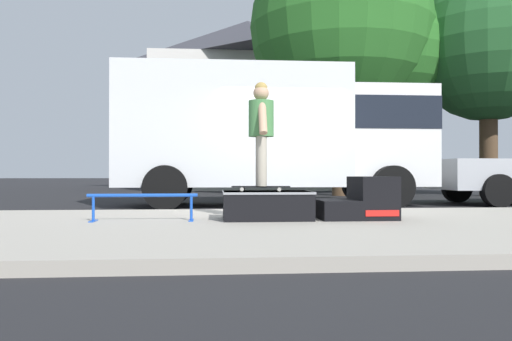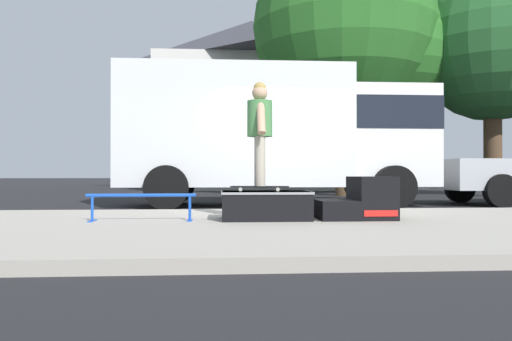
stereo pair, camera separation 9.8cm
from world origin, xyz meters
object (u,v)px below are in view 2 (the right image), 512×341
skater_kid (260,125)px  skateboard (260,187)px  street_tree_main (354,34)px  kicker_ramp (360,201)px  grind_rail (141,201)px  street_tree_neighbour (501,52)px  box_truck (277,131)px  skate_box (265,204)px

skater_kid → skateboard: bearing=-53.1°
skateboard → street_tree_main: size_ratio=0.09×
kicker_ramp → grind_rail: size_ratio=0.71×
street_tree_main → street_tree_neighbour: size_ratio=1.18×
grind_rail → skater_kid: bearing=6.4°
street_tree_main → skateboard: bearing=-112.2°
kicker_ramp → box_truck: (-0.61, 4.66, 1.34)m
skate_box → box_truck: bearing=81.7°
street_tree_main → street_tree_neighbour: 4.75m
box_truck → street_tree_neighbour: size_ratio=0.96×
skater_kid → box_truck: 4.69m
kicker_ramp → skate_box: bearing=180.0°
grind_rail → street_tree_neighbour: (10.09, 9.05, 4.30)m
skate_box → box_truck: size_ratio=0.17×
skater_kid → kicker_ramp: bearing=-1.9°
kicker_ramp → box_truck: bearing=97.5°
skater_kid → street_tree_main: (3.88, 9.51, 3.94)m
skateboard → skater_kid: (-0.00, 0.00, 0.84)m
skateboard → street_tree_neighbour: size_ratio=0.11×
grind_rail → skateboard: skateboard is taller
skater_kid → grind_rail: bearing=-173.6°
grind_rail → street_tree_neighbour: bearing=41.9°
kicker_ramp → street_tree_main: (2.51, 9.56, 4.97)m
street_tree_main → box_truck: bearing=-122.6°
grind_rail → street_tree_main: street_tree_main is taller
grind_rail → box_truck: size_ratio=0.20×
box_truck → street_tree_main: 6.85m
skater_kid → street_tree_neighbour: 12.75m
skateboard → skater_kid: size_ratio=0.57×
skater_kid → box_truck: size_ratio=0.20×
kicker_ramp → box_truck: 4.89m
street_tree_main → skate_box: bearing=-111.7°
kicker_ramp → skateboard: kicker_ramp is taller
grind_rail → street_tree_main: bearing=60.7°
kicker_ramp → grind_rail: kicker_ramp is taller
kicker_ramp → box_truck: box_truck is taller
skate_box → skater_kid: skater_kid is taller
skate_box → skateboard: 0.25m
skate_box → box_truck: box_truck is taller
grind_rail → skater_kid: 1.86m
kicker_ramp → skater_kid: size_ratio=0.71×
skate_box → box_truck: 4.91m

